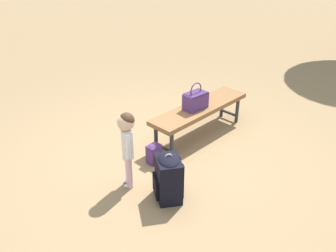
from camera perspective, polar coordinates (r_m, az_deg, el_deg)
The scene contains 6 objects.
ground_plane at distance 4.59m, azimuth -0.61°, elevation -5.07°, with size 40.00×40.00×0.00m, color #8C704C.
park_bench at distance 4.92m, azimuth 5.07°, elevation 2.53°, with size 1.63×0.55×0.45m.
handbag at distance 4.76m, azimuth 4.38°, elevation 4.11°, with size 0.35×0.23×0.37m.
child_standing at distance 3.83m, azimuth -6.48°, elevation -2.02°, with size 0.19×0.20×0.90m.
backpack_large at distance 3.81m, azimuth 0.07°, elevation -7.92°, with size 0.40×0.41×0.56m.
backpack_small at distance 4.43m, azimuth -2.22°, elevation -4.23°, with size 0.18×0.16×0.28m.
Camera 1 is at (2.94, 2.44, 2.53)m, focal length 38.70 mm.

